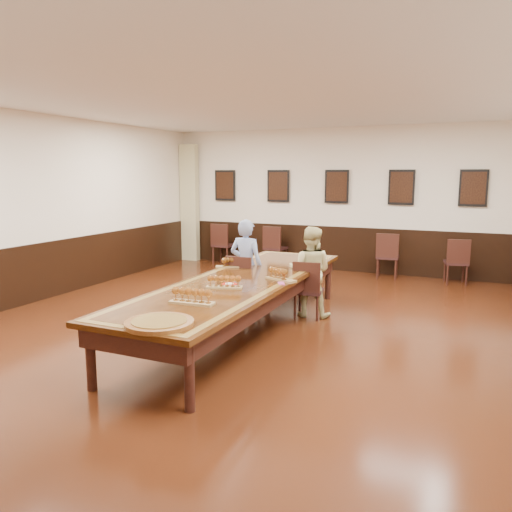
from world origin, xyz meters
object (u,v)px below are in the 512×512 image
at_px(chair_man, 244,284).
at_px(person_man, 246,266).
at_px(spare_chair_a, 224,244).
at_px(conference_table, 241,289).
at_px(chair_woman, 309,289).
at_px(spare_chair_b, 276,247).
at_px(person_woman, 310,272).
at_px(spare_chair_c, 388,255).
at_px(carved_platter, 159,323).
at_px(spare_chair_d, 456,261).

distance_m(chair_man, person_man, 0.29).
distance_m(spare_chair_a, conference_table, 5.39).
bearing_deg(chair_woman, spare_chair_b, -67.92).
bearing_deg(person_woman, spare_chair_c, -106.83).
xyz_separation_m(person_woman, carved_platter, (-0.42, -3.39, 0.08)).
xyz_separation_m(chair_woman, carved_platter, (-0.43, -3.29, 0.33)).
xyz_separation_m(chair_man, spare_chair_b, (-0.98, 3.83, 0.03)).
relative_size(chair_man, person_man, 0.63).
xyz_separation_m(chair_man, spare_chair_d, (2.99, 3.61, -0.00)).
xyz_separation_m(spare_chair_c, person_man, (-1.64, -3.55, 0.26)).
relative_size(spare_chair_c, conference_table, 0.19).
relative_size(chair_man, carved_platter, 1.16).
bearing_deg(spare_chair_a, chair_woman, 133.77).
height_order(chair_man, carved_platter, chair_man).
bearing_deg(carved_platter, spare_chair_a, 112.88).
relative_size(spare_chair_a, person_man, 0.67).
height_order(spare_chair_b, conference_table, spare_chair_b).
bearing_deg(spare_chair_b, spare_chair_d, -179.18).
relative_size(chair_woman, spare_chair_c, 0.92).
xyz_separation_m(person_man, person_woman, (1.02, 0.15, -0.04)).
bearing_deg(carved_platter, chair_man, 100.78).
bearing_deg(spare_chair_c, person_man, 60.45).
bearing_deg(person_man, spare_chair_b, -76.31).
bearing_deg(person_woman, person_man, 1.68).
height_order(spare_chair_c, conference_table, spare_chair_c).
xyz_separation_m(chair_woman, spare_chair_d, (1.96, 3.46, 0.02)).
height_order(chair_man, conference_table, chair_man).
distance_m(chair_woman, conference_table, 1.26).
bearing_deg(spare_chair_b, person_man, 108.65).
relative_size(conference_table, carved_platter, 6.26).
distance_m(spare_chair_a, person_man, 4.31).
relative_size(person_man, conference_table, 0.30).
relative_size(chair_man, spare_chair_c, 0.96).
bearing_deg(spare_chair_a, spare_chair_c, 179.68).
relative_size(chair_woman, conference_table, 0.18).
bearing_deg(spare_chair_b, chair_woman, 122.54).
bearing_deg(chair_man, person_woman, -167.43).
bearing_deg(chair_woman, chair_man, 1.86).
bearing_deg(spare_chair_c, spare_chair_a, -5.94).
bearing_deg(person_man, carved_platter, 99.53).
xyz_separation_m(spare_chair_a, person_woman, (3.32, -3.49, 0.20)).
bearing_deg(spare_chair_a, person_man, 123.21).
relative_size(chair_woman, spare_chair_d, 0.97).
xyz_separation_m(chair_woman, spare_chair_c, (0.61, 3.50, 0.04)).
height_order(chair_man, chair_woman, chair_man).
bearing_deg(spare_chair_d, person_woman, 48.21).
height_order(spare_chair_a, spare_chair_b, spare_chair_a).
relative_size(spare_chair_b, person_woman, 0.70).
distance_m(chair_woman, person_woman, 0.27).
bearing_deg(chair_woman, person_woman, -90.00).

